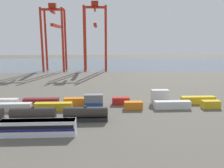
# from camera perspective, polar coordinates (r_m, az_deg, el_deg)

# --- Properties ---
(ground_plane) EXTENTS (420.00, 420.00, 0.00)m
(ground_plane) POSITION_cam_1_polar(r_m,az_deg,el_deg) (116.28, -10.49, -0.34)
(ground_plane) COLOR #5B564C
(harbour_water) EXTENTS (400.00, 110.00, 0.01)m
(harbour_water) POSITION_cam_1_polar(r_m,az_deg,el_deg) (212.47, -7.02, 5.04)
(harbour_water) COLOR slate
(harbour_water) RESTS_ON ground_plane
(freight_tank_row) EXTENTS (41.86, 3.03, 4.49)m
(freight_tank_row) POSITION_cam_1_polar(r_m,az_deg,el_deg) (68.71, -18.96, -7.18)
(freight_tank_row) COLOR #232326
(freight_tank_row) RESTS_ON ground_plane
(shipping_container_2) EXTENTS (12.10, 2.44, 2.60)m
(shipping_container_2) POSITION_cam_1_polar(r_m,az_deg,el_deg) (81.27, -23.48, -5.28)
(shipping_container_2) COLOR silver
(shipping_container_2) RESTS_ON ground_plane
(shipping_container_3) EXTENTS (12.10, 2.44, 2.60)m
(shipping_container_3) POSITION_cam_1_polar(r_m,az_deg,el_deg) (77.60, -14.34, -5.44)
(shipping_container_3) COLOR gold
(shipping_container_3) RESTS_ON ground_plane
(shipping_container_4) EXTENTS (6.04, 2.44, 2.60)m
(shipping_container_4) POSITION_cam_1_polar(r_m,az_deg,el_deg) (76.04, -4.56, -5.46)
(shipping_container_4) COLOR #1C4299
(shipping_container_4) RESTS_ON ground_plane
(shipping_container_5) EXTENTS (6.04, 2.44, 2.60)m
(shipping_container_5) POSITION_cam_1_polar(r_m,az_deg,el_deg) (75.33, -4.59, -3.56)
(shipping_container_5) COLOR slate
(shipping_container_5) RESTS_ON shipping_container_4
(shipping_container_6) EXTENTS (6.04, 2.44, 2.60)m
(shipping_container_6) POSITION_cam_1_polar(r_m,az_deg,el_deg) (76.73, 5.32, -5.31)
(shipping_container_6) COLOR orange
(shipping_container_6) RESTS_ON ground_plane
(shipping_container_7) EXTENTS (12.10, 2.44, 2.60)m
(shipping_container_7) POSITION_cam_1_polar(r_m,az_deg,el_deg) (79.61, 14.75, -5.03)
(shipping_container_7) COLOR silver
(shipping_container_7) RESTS_ON ground_plane
(shipping_container_8) EXTENTS (6.04, 2.44, 2.60)m
(shipping_container_8) POSITION_cam_1_polar(r_m,az_deg,el_deg) (84.45, 23.31, -4.66)
(shipping_container_8) COLOR gold
(shipping_container_8) RESTS_ON ground_plane
(shipping_container_10) EXTENTS (12.10, 2.44, 2.60)m
(shipping_container_10) POSITION_cam_1_polar(r_m,az_deg,el_deg) (88.62, -25.97, -4.15)
(shipping_container_10) COLOR silver
(shipping_container_10) RESTS_ON ground_plane
(shipping_container_11) EXTENTS (12.10, 2.44, 2.60)m
(shipping_container_11) POSITION_cam_1_polar(r_m,az_deg,el_deg) (84.09, -17.18, -4.29)
(shipping_container_11) COLOR maroon
(shipping_container_11) RESTS_ON ground_plane
(shipping_container_12) EXTENTS (12.10, 2.44, 2.60)m
(shipping_container_12) POSITION_cam_1_polar(r_m,az_deg,el_deg) (81.73, -7.63, -4.32)
(shipping_container_12) COLOR orange
(shipping_container_12) RESTS_ON ground_plane
(shipping_container_13) EXTENTS (6.04, 2.44, 2.60)m
(shipping_container_13) POSITION_cam_1_polar(r_m,az_deg,el_deg) (81.71, 2.19, -4.23)
(shipping_container_13) COLOR #AD211C
(shipping_container_13) RESTS_ON ground_plane
(shipping_container_14) EXTENTS (6.04, 2.44, 2.60)m
(shipping_container_14) POSITION_cam_1_polar(r_m,az_deg,el_deg) (84.04, 11.74, -4.02)
(shipping_container_14) COLOR silver
(shipping_container_14) RESTS_ON ground_plane
(shipping_container_15) EXTENTS (6.04, 2.44, 2.60)m
(shipping_container_15) POSITION_cam_1_polar(r_m,az_deg,el_deg) (83.40, 11.81, -2.30)
(shipping_container_15) COLOR silver
(shipping_container_15) RESTS_ON shipping_container_14
(shipping_container_16) EXTENTS (12.10, 2.44, 2.60)m
(shipping_container_16) POSITION_cam_1_polar(r_m,az_deg,el_deg) (88.54, 20.54, -3.73)
(shipping_container_16) COLOR gold
(shipping_container_16) RESTS_ON ground_plane
(gantry_crane_west) EXTENTS (15.75, 35.94, 46.42)m
(gantry_crane_west) POSITION_cam_1_polar(r_m,az_deg,el_deg) (172.52, -14.13, 12.57)
(gantry_crane_west) COLOR red
(gantry_crane_west) RESTS_ON ground_plane
(gantry_crane_central) EXTENTS (16.47, 35.06, 48.07)m
(gantry_crane_central) POSITION_cam_1_polar(r_m,az_deg,el_deg) (169.35, -4.18, 13.14)
(gantry_crane_central) COLOR red
(gantry_crane_central) RESTS_ON ground_plane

